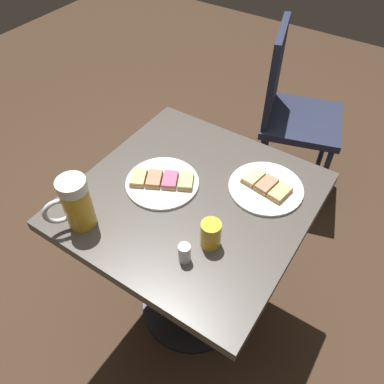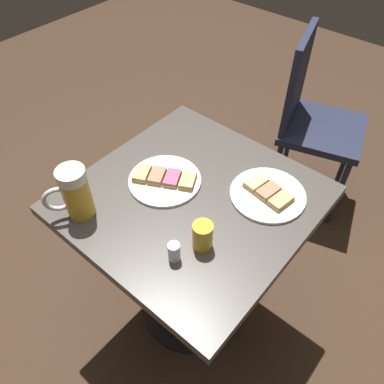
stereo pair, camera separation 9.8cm
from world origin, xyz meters
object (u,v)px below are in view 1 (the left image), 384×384
Objects in this scene: plate_far at (162,182)px; cafe_chair at (291,107)px; salt_shaker at (185,253)px; plate_near at (266,187)px; beer_glass_small at (211,234)px; beer_mug at (75,204)px.

cafe_chair is (0.92, -0.09, -0.21)m from plate_far.
salt_shaker reaches higher than plate_far.
plate_near is 2.73× the size of beer_glass_small.
beer_mug is at bearing 112.11° from beer_glass_small.
plate_far is 0.26× the size of cafe_chair.
cafe_chair is at bearing 14.88° from plate_near.
plate_near is 0.26× the size of cafe_chair.
plate_far is 3.90× the size of salt_shaker.
salt_shaker is at bearing 159.89° from beer_glass_small.
beer_glass_small reaches higher than salt_shaker.
beer_mug reaches higher than salt_shaker.
salt_shaker is at bearing -131.91° from plate_far.
plate_far is at bearing 65.27° from beer_glass_small.
plate_near is at bearing -7.47° from beer_glass_small.
cafe_chair is at bearing 9.07° from beer_glass_small.
cafe_chair is at bearing -5.33° from plate_far.
beer_glass_small is at bearing -20.11° from salt_shaker.
plate_far is at bearing 119.33° from plate_near.
beer_glass_small is 1.08m from cafe_chair.
plate_near is 0.33m from plate_far.
plate_far is 1.38× the size of beer_mug.
salt_shaker is (0.06, -0.32, -0.06)m from beer_mug.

